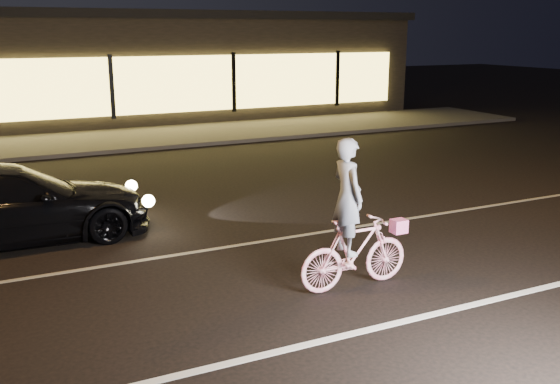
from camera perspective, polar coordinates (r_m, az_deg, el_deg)
ground at (r=9.00m, az=4.20°, el=-8.22°), size 90.00×90.00×0.00m
lane_stripe_near at (r=7.85m, az=9.77°, el=-11.92°), size 60.00×0.12×0.01m
lane_stripe_far at (r=10.66m, az=-1.17°, el=-4.47°), size 60.00×0.10×0.01m
sidewalk at (r=20.88m, az=-13.90°, el=4.71°), size 30.00×4.00×0.12m
storefront at (r=26.50m, az=-16.97°, el=11.06°), size 25.40×8.42×4.20m
cyclist at (r=8.59m, az=6.69°, el=-4.02°), size 1.68×0.58×2.12m
sedan at (r=11.32m, az=-23.48°, el=-1.07°), size 4.60×1.93×1.33m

